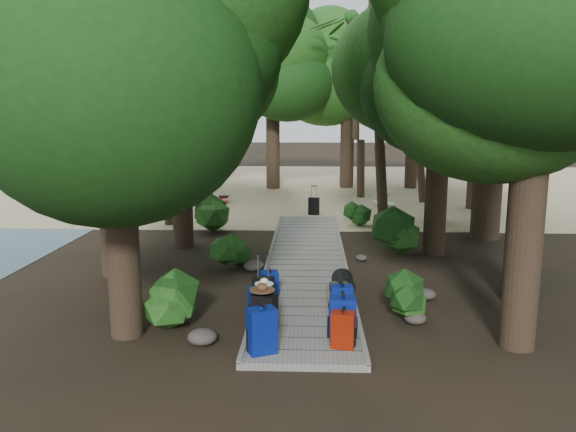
# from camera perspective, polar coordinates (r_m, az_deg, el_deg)

# --- Properties ---
(ground) EXTENTS (120.00, 120.00, 0.00)m
(ground) POSITION_cam_1_polar(r_m,az_deg,el_deg) (13.31, 1.84, -6.06)
(ground) COLOR black
(ground) RESTS_ON ground
(sand_beach) EXTENTS (40.00, 22.00, 0.02)m
(sand_beach) POSITION_cam_1_polar(r_m,az_deg,el_deg) (29.01, 2.11, 2.98)
(sand_beach) COLOR #CDB98A
(sand_beach) RESTS_ON ground
(boardwalk) EXTENTS (2.00, 12.00, 0.12)m
(boardwalk) POSITION_cam_1_polar(r_m,az_deg,el_deg) (14.26, 1.88, -4.68)
(boardwalk) COLOR gray
(boardwalk) RESTS_ON ground
(backpack_left_a) EXTENTS (0.51, 0.44, 0.79)m
(backpack_left_a) POSITION_cam_1_polar(r_m,az_deg,el_deg) (8.81, -2.67, -11.32)
(backpack_left_a) COLOR navy
(backpack_left_a) RESTS_ON boardwalk
(backpack_left_b) EXTENTS (0.46, 0.40, 0.72)m
(backpack_left_b) POSITION_cam_1_polar(r_m,az_deg,el_deg) (9.64, -2.39, -9.59)
(backpack_left_b) COLOR black
(backpack_left_b) RESTS_ON boardwalk
(backpack_left_c) EXTENTS (0.48, 0.41, 0.75)m
(backpack_left_c) POSITION_cam_1_polar(r_m,az_deg,el_deg) (9.92, -2.77, -8.91)
(backpack_left_c) COLOR navy
(backpack_left_c) RESTS_ON boardwalk
(backpack_left_d) EXTENTS (0.41, 0.34, 0.55)m
(backpack_left_d) POSITION_cam_1_polar(r_m,az_deg,el_deg) (11.49, -1.92, -6.69)
(backpack_left_d) COLOR navy
(backpack_left_d) RESTS_ON boardwalk
(backpack_right_a) EXTENTS (0.40, 0.32, 0.64)m
(backpack_right_a) POSITION_cam_1_polar(r_m,az_deg,el_deg) (9.06, 5.63, -11.24)
(backpack_right_a) COLOR maroon
(backpack_right_a) RESTS_ON boardwalk
(backpack_right_b) EXTENTS (0.43, 0.30, 0.78)m
(backpack_right_b) POSITION_cam_1_polar(r_m,az_deg,el_deg) (9.37, 5.56, -10.05)
(backpack_right_b) COLOR navy
(backpack_right_b) RESTS_ON boardwalk
(backpack_right_c) EXTENTS (0.41, 0.30, 0.67)m
(backpack_right_c) POSITION_cam_1_polar(r_m,az_deg,el_deg) (10.28, 5.46, -8.49)
(backpack_right_c) COLOR navy
(backpack_right_c) RESTS_ON boardwalk
(backpack_right_d) EXTENTS (0.36, 0.28, 0.52)m
(backpack_right_d) POSITION_cam_1_polar(r_m,az_deg,el_deg) (10.83, 5.18, -7.89)
(backpack_right_d) COLOR #3A411E
(backpack_right_d) RESTS_ON boardwalk
(duffel_right_khaki) EXTENTS (0.49, 0.61, 0.36)m
(duffel_right_khaki) POSITION_cam_1_polar(r_m,az_deg,el_deg) (11.11, 5.17, -7.87)
(duffel_right_khaki) COLOR olive
(duffel_right_khaki) RESTS_ON boardwalk
(duffel_right_black) EXTENTS (0.46, 0.70, 0.43)m
(duffel_right_black) POSITION_cam_1_polar(r_m,az_deg,el_deg) (11.69, 5.63, -6.76)
(duffel_right_black) COLOR black
(duffel_right_black) RESTS_ON boardwalk
(suitcase_on_boardwalk) EXTENTS (0.43, 0.33, 0.60)m
(suitcase_on_boardwalk) POSITION_cam_1_polar(r_m,az_deg,el_deg) (10.80, -2.53, -7.70)
(suitcase_on_boardwalk) COLOR black
(suitcase_on_boardwalk) RESTS_ON boardwalk
(lone_suitcase_on_sand) EXTENTS (0.43, 0.28, 0.64)m
(lone_suitcase_on_sand) POSITION_cam_1_polar(r_m,az_deg,el_deg) (21.00, 2.64, 1.01)
(lone_suitcase_on_sand) COLOR black
(lone_suitcase_on_sand) RESTS_ON sand_beach
(hat_brown) EXTENTS (0.44, 0.44, 0.13)m
(hat_brown) POSITION_cam_1_polar(r_m,az_deg,el_deg) (9.51, -2.63, -7.15)
(hat_brown) COLOR #51351E
(hat_brown) RESTS_ON backpack_left_b
(hat_white) EXTENTS (0.33, 0.33, 0.11)m
(hat_white) POSITION_cam_1_polar(r_m,az_deg,el_deg) (9.75, -2.44, -6.61)
(hat_white) COLOR silver
(hat_white) RESTS_ON backpack_left_c
(kayak) EXTENTS (1.51, 3.34, 0.33)m
(kayak) POSITION_cam_1_polar(r_m,az_deg,el_deg) (24.21, -6.56, 1.85)
(kayak) COLOR red
(kayak) RESTS_ON sand_beach
(sun_lounger) EXTENTS (1.07, 1.84, 0.56)m
(sun_lounger) POSITION_cam_1_polar(r_m,az_deg,el_deg) (22.98, 9.78, 1.60)
(sun_lounger) COLOR silver
(sun_lounger) RESTS_ON sand_beach
(tree_right_a) EXTENTS (4.78, 4.78, 7.96)m
(tree_right_a) POSITION_cam_1_polar(r_m,az_deg,el_deg) (9.45, 23.86, 10.79)
(tree_right_a) COLOR black
(tree_right_a) RESTS_ON ground
(tree_right_b) EXTENTS (5.69, 5.69, 10.16)m
(tree_right_b) POSITION_cam_1_polar(r_m,az_deg,el_deg) (12.01, 24.14, 15.77)
(tree_right_b) COLOR black
(tree_right_b) RESTS_ON ground
(tree_right_c) EXTENTS (4.81, 4.81, 8.32)m
(tree_right_c) POSITION_cam_1_polar(r_m,az_deg,el_deg) (15.29, 15.26, 11.52)
(tree_right_c) COLOR black
(tree_right_c) RESTS_ON ground
(tree_right_d) EXTENTS (6.73, 6.73, 12.33)m
(tree_right_d) POSITION_cam_1_polar(r_m,az_deg,el_deg) (17.93, 20.54, 17.46)
(tree_right_d) COLOR black
(tree_right_d) RESTS_ON ground
(tree_right_e) EXTENTS (5.05, 5.05, 9.08)m
(tree_right_e) POSITION_cam_1_polar(r_m,az_deg,el_deg) (19.92, 15.32, 12.28)
(tree_right_e) COLOR black
(tree_right_e) RESTS_ON ground
(tree_right_f) EXTENTS (5.47, 5.47, 9.76)m
(tree_right_f) POSITION_cam_1_polar(r_m,az_deg,el_deg) (23.33, 19.11, 12.60)
(tree_right_f) COLOR black
(tree_right_f) RESTS_ON ground
(tree_left_a) EXTENTS (4.71, 4.71, 7.85)m
(tree_left_a) POSITION_cam_1_polar(r_m,az_deg,el_deg) (9.59, -17.18, 10.86)
(tree_left_a) COLOR black
(tree_left_a) RESTS_ON ground
(tree_left_b) EXTENTS (5.20, 5.20, 9.35)m
(tree_left_b) POSITION_cam_1_polar(r_m,az_deg,el_deg) (13.50, -18.09, 13.75)
(tree_left_b) COLOR black
(tree_left_b) RESTS_ON ground
(tree_left_c) EXTENTS (4.76, 4.76, 8.27)m
(tree_left_c) POSITION_cam_1_polar(r_m,az_deg,el_deg) (16.01, -11.04, 11.54)
(tree_left_c) COLOR black
(tree_left_c) RESTS_ON ground
(tree_back_a) EXTENTS (5.59, 5.59, 9.68)m
(tree_back_a) POSITION_cam_1_polar(r_m,az_deg,el_deg) (28.15, -1.57, 12.62)
(tree_back_a) COLOR black
(tree_back_a) RESTS_ON ground
(tree_back_b) EXTENTS (5.52, 5.52, 9.85)m
(tree_back_b) POSITION_cam_1_polar(r_m,az_deg,el_deg) (28.69, 6.13, 12.69)
(tree_back_b) COLOR black
(tree_back_b) RESTS_ON ground
(tree_back_c) EXTENTS (4.97, 4.97, 8.95)m
(tree_back_c) POSITION_cam_1_polar(r_m,az_deg,el_deg) (28.95, 12.67, 11.59)
(tree_back_c) COLOR black
(tree_back_c) RESTS_ON ground
(tree_back_d) EXTENTS (5.07, 5.07, 8.45)m
(tree_back_d) POSITION_cam_1_polar(r_m,az_deg,el_deg) (28.02, -10.30, 11.21)
(tree_back_d) COLOR black
(tree_back_d) RESTS_ON ground
(palm_right_a) EXTENTS (4.80, 4.80, 8.18)m
(palm_right_a) POSITION_cam_1_polar(r_m,az_deg,el_deg) (18.84, 10.40, 11.22)
(palm_right_a) COLOR #123E11
(palm_right_a) RESTS_ON ground
(palm_right_b) EXTENTS (4.71, 4.71, 9.09)m
(palm_right_b) POSITION_cam_1_polar(r_m,az_deg,el_deg) (24.66, 13.83, 11.94)
(palm_right_b) COLOR #123E11
(palm_right_b) RESTS_ON ground
(palm_right_c) EXTENTS (4.87, 4.87, 7.75)m
(palm_right_c) POSITION_cam_1_polar(r_m,az_deg,el_deg) (25.61, 8.14, 10.57)
(palm_right_c) COLOR #123E11
(palm_right_c) RESTS_ON ground
(palm_left_a) EXTENTS (4.44, 4.44, 7.06)m
(palm_left_a) POSITION_cam_1_polar(r_m,az_deg,el_deg) (19.26, -13.09, 9.45)
(palm_left_a) COLOR #123E11
(palm_left_a) RESTS_ON ground
(rock_left_a) EXTENTS (0.49, 0.44, 0.27)m
(rock_left_a) POSITION_cam_1_polar(r_m,az_deg,el_deg) (9.59, -8.70, -12.04)
(rock_left_a) COLOR #4C473F
(rock_left_a) RESTS_ON ground
(rock_left_b) EXTENTS (0.31, 0.28, 0.17)m
(rock_left_b) POSITION_cam_1_polar(r_m,az_deg,el_deg) (11.34, -10.83, -8.76)
(rock_left_b) COLOR #4C473F
(rock_left_b) RESTS_ON ground
(rock_left_c) EXTENTS (0.50, 0.45, 0.27)m
(rock_left_c) POSITION_cam_1_polar(r_m,az_deg,el_deg) (13.64, -3.49, -5.06)
(rock_left_c) COLOR #4C473F
(rock_left_c) RESTS_ON ground
(rock_left_d) EXTENTS (0.28, 0.25, 0.16)m
(rock_left_d) POSITION_cam_1_polar(r_m,az_deg,el_deg) (16.58, -6.98, -2.53)
(rock_left_d) COLOR #4C473F
(rock_left_d) RESTS_ON ground
(rock_right_a) EXTENTS (0.40, 0.36, 0.22)m
(rock_right_a) POSITION_cam_1_polar(r_m,az_deg,el_deg) (10.60, 12.78, -10.09)
(rock_right_a) COLOR #4C473F
(rock_right_a) RESTS_ON ground
(rock_right_b) EXTENTS (0.42, 0.38, 0.23)m
(rock_right_b) POSITION_cam_1_polar(r_m,az_deg,el_deg) (11.95, 13.81, -7.73)
(rock_right_b) COLOR #4C473F
(rock_right_b) RESTS_ON ground
(rock_right_c) EXTENTS (0.30, 0.27, 0.17)m
(rock_right_c) POSITION_cam_1_polar(r_m,az_deg,el_deg) (14.68, 7.46, -4.23)
(rock_right_c) COLOR #4C473F
(rock_right_c) RESTS_ON ground
(shrub_left_a) EXTENTS (1.10, 1.10, 0.99)m
(shrub_left_a) POSITION_cam_1_polar(r_m,az_deg,el_deg) (10.28, -11.28, -8.42)
(shrub_left_a) COLOR #1B4314
(shrub_left_a) RESTS_ON ground
(shrub_left_b) EXTENTS (0.95, 0.95, 0.86)m
(shrub_left_b) POSITION_cam_1_polar(r_m,az_deg,el_deg) (14.00, -5.64, -3.45)
(shrub_left_b) COLOR #1B4314
(shrub_left_b) RESTS_ON ground
(shrub_left_c) EXTENTS (1.25, 1.25, 1.12)m
(shrub_left_c) POSITION_cam_1_polar(r_m,az_deg,el_deg) (18.22, -8.09, 0.17)
(shrub_left_c) COLOR #1B4314
(shrub_left_c) RESTS_ON ground
(shrub_right_a) EXTENTS (0.95, 0.95, 0.86)m
(shrub_right_a) POSITION_cam_1_polar(r_m,az_deg,el_deg) (10.67, 11.79, -8.10)
(shrub_right_a) COLOR #1B4314
(shrub_right_a) RESTS_ON ground
(shrub_right_b) EXTENTS (1.46, 1.46, 1.32)m
(shrub_right_b) POSITION_cam_1_polar(r_m,az_deg,el_deg) (15.43, 11.09, -1.42)
(shrub_right_b) COLOR #1B4314
(shrub_right_b) RESTS_ON ground
(shrub_right_c) EXTENTS (0.80, 0.80, 0.72)m
(shrub_right_c) POSITION_cam_1_polar(r_m,az_deg,el_deg) (19.08, 7.02, 0.04)
(shrub_right_c) COLOR #1B4314
(shrub_right_c) RESTS_ON ground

